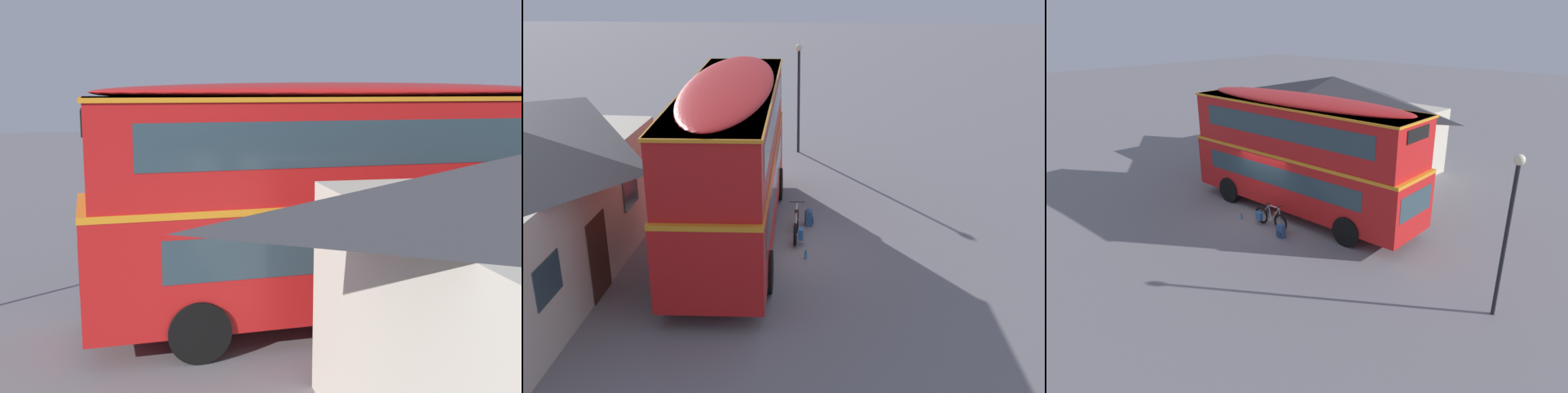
{
  "view_description": "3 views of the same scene",
  "coord_description": "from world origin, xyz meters",
  "views": [
    {
      "loc": [
        5.61,
        12.83,
        4.67
      ],
      "look_at": [
        2.09,
        -0.94,
        2.26
      ],
      "focal_mm": 43.87,
      "sensor_mm": 36.0,
      "label": 1
    },
    {
      "loc": [
        -15.99,
        -1.12,
        8.08
      ],
      "look_at": [
        0.69,
        -0.25,
        1.44
      ],
      "focal_mm": 42.96,
      "sensor_mm": 36.0,
      "label": 2
    },
    {
      "loc": [
        12.82,
        -11.58,
        7.59
      ],
      "look_at": [
        2.0,
        0.38,
        1.24
      ],
      "focal_mm": 31.65,
      "sensor_mm": 36.0,
      "label": 3
    }
  ],
  "objects": [
    {
      "name": "street_lamp",
      "position": [
        9.53,
        -0.39,
        2.81
      ],
      "size": [
        0.28,
        0.28,
        4.53
      ],
      "color": "black",
      "rests_on": "ground"
    },
    {
      "name": "double_decker_bus",
      "position": [
        0.93,
        1.27,
        2.64
      ],
      "size": [
        10.25,
        2.78,
        4.79
      ],
      "color": "black",
      "rests_on": "ground"
    },
    {
      "name": "backpack_on_ground",
      "position": [
        1.92,
        -0.97,
        0.28
      ],
      "size": [
        0.31,
        0.27,
        0.54
      ],
      "color": "#2D4C7A",
      "rests_on": "ground"
    },
    {
      "name": "ground_plane",
      "position": [
        0.0,
        0.0,
        0.0
      ],
      "size": [
        120.0,
        120.0,
        0.0
      ],
      "primitive_type": "plane",
      "color": "slate"
    },
    {
      "name": "water_bottle_blue_sports",
      "position": [
        -0.38,
        -0.91,
        0.12
      ],
      "size": [
        0.08,
        0.08,
        0.25
      ],
      "color": "#338CBF",
      "rests_on": "ground"
    },
    {
      "name": "touring_bicycle",
      "position": [
        0.94,
        -0.62,
        0.37
      ],
      "size": [
        1.74,
        0.46,
        0.97
      ],
      "color": "black",
      "rests_on": "ground"
    }
  ]
}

